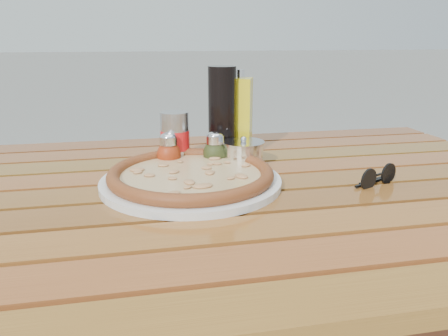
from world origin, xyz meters
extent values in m
cube|color=#391C0D|center=(0.64, 0.39, 0.35)|extent=(0.06, 0.06, 0.70)
cube|color=#381A0C|center=(0.00, 0.00, 0.70)|extent=(1.36, 0.86, 0.04)
cube|color=#5A330F|center=(0.00, -0.41, 0.73)|extent=(1.40, 0.09, 0.03)
cube|color=#5F2B10|center=(0.00, -0.30, 0.73)|extent=(1.40, 0.09, 0.03)
cube|color=#5E3110|center=(0.00, -0.20, 0.73)|extent=(1.40, 0.09, 0.03)
cube|color=#4E290D|center=(0.00, -0.10, 0.73)|extent=(1.40, 0.09, 0.03)
cube|color=#512C0E|center=(0.00, 0.00, 0.73)|extent=(1.40, 0.09, 0.03)
cube|color=#5C2C10|center=(0.00, 0.10, 0.73)|extent=(1.40, 0.09, 0.03)
cube|color=#52310E|center=(0.00, 0.20, 0.73)|extent=(1.40, 0.09, 0.03)
cube|color=#57290F|center=(0.00, 0.30, 0.73)|extent=(1.40, 0.09, 0.03)
cube|color=#4E230D|center=(0.00, 0.41, 0.73)|extent=(1.40, 0.09, 0.03)
cylinder|color=silver|center=(-0.07, 0.02, 0.76)|extent=(0.39, 0.39, 0.01)
cylinder|color=beige|center=(-0.07, 0.02, 0.77)|extent=(0.35, 0.35, 0.01)
torus|color=black|center=(-0.07, 0.02, 0.77)|extent=(0.37, 0.37, 0.03)
ellipsoid|color=#A13212|center=(-0.10, 0.14, 0.78)|extent=(0.06, 0.06, 0.06)
cylinder|color=silver|center=(-0.10, 0.14, 0.81)|extent=(0.04, 0.04, 0.02)
ellipsoid|color=white|center=(-0.10, 0.14, 0.82)|extent=(0.04, 0.04, 0.02)
ellipsoid|color=#343D18|center=(0.00, 0.13, 0.78)|extent=(0.07, 0.07, 0.06)
cylinder|color=silver|center=(0.00, 0.13, 0.81)|extent=(0.05, 0.05, 0.02)
ellipsoid|color=silver|center=(0.00, 0.13, 0.82)|extent=(0.04, 0.04, 0.02)
cylinder|color=black|center=(0.03, 0.20, 0.86)|extent=(0.08, 0.08, 0.22)
cylinder|color=#BCBCC0|center=(-0.08, 0.18, 0.81)|extent=(0.07, 0.07, 0.12)
cylinder|color=red|center=(-0.08, 0.18, 0.81)|extent=(0.07, 0.07, 0.04)
cube|color=gold|center=(0.08, 0.22, 0.84)|extent=(0.07, 0.07, 0.19)
cylinder|color=white|center=(0.08, 0.22, 0.95)|extent=(0.03, 0.03, 0.02)
cylinder|color=white|center=(0.06, 0.12, 0.78)|extent=(0.10, 0.10, 0.05)
cylinder|color=silver|center=(0.06, 0.12, 0.81)|extent=(0.11, 0.11, 0.01)
sphere|color=silver|center=(0.06, 0.12, 0.81)|extent=(0.02, 0.02, 0.01)
cylinder|color=black|center=(0.27, -0.07, 0.77)|extent=(0.04, 0.02, 0.04)
cylinder|color=black|center=(0.33, -0.05, 0.77)|extent=(0.04, 0.02, 0.04)
cube|color=black|center=(0.30, -0.06, 0.77)|extent=(0.02, 0.01, 0.00)
cube|color=black|center=(0.29, -0.05, 0.75)|extent=(0.08, 0.04, 0.00)
cube|color=black|center=(0.30, -0.04, 0.75)|extent=(0.08, 0.04, 0.00)
camera|label=1|loc=(-0.17, -0.81, 1.04)|focal=35.00mm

